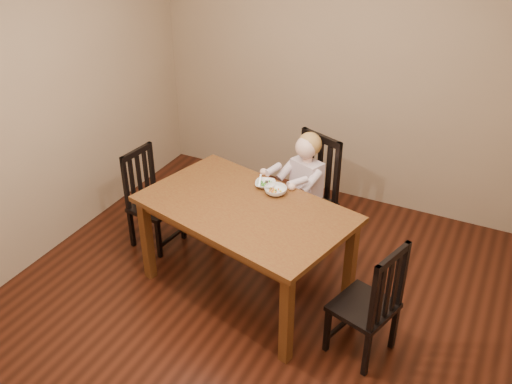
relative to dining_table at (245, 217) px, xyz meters
The scene contains 9 objects.
room 0.69m from the dining_table, 44.63° to the right, with size 4.01×4.01×2.71m.
dining_table is the anchor object (origin of this frame).
chair_child 0.86m from the dining_table, 76.20° to the left, with size 0.58×0.57×1.06m.
chair_left 1.13m from the dining_table, 168.02° to the left, with size 0.41×0.43×0.91m.
chair_right 1.14m from the dining_table, 12.51° to the right, with size 0.49×0.50×0.94m.
toddler 0.79m from the dining_table, 76.72° to the left, with size 0.35×0.44×0.61m, color white, non-canonical shape.
bowl_peas 0.36m from the dining_table, 89.12° to the left, with size 0.16×0.16×0.04m, color white.
bowl_veg 0.33m from the dining_table, 65.57° to the left, with size 0.18×0.18×0.06m, color white.
fork 0.36m from the dining_table, 96.54° to the left, with size 0.06×0.13×0.05m.
Camera 1 is at (1.55, -3.08, 3.10)m, focal length 40.00 mm.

